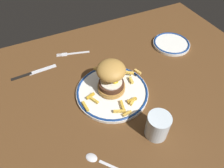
# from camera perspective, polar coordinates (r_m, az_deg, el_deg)

# --- Properties ---
(ground_plane) EXTENTS (1.33, 0.91, 0.04)m
(ground_plane) POSITION_cam_1_polar(r_m,az_deg,el_deg) (0.78, 0.05, -3.41)
(ground_plane) COLOR #57361B
(dinner_plate) EXTENTS (0.26, 0.26, 0.02)m
(dinner_plate) POSITION_cam_1_polar(r_m,az_deg,el_deg) (0.76, 0.00, -1.89)
(dinner_plate) COLOR white
(dinner_plate) RESTS_ON ground_plane
(burger) EXTENTS (0.14, 0.14, 0.11)m
(burger) POSITION_cam_1_polar(r_m,az_deg,el_deg) (0.72, -0.11, 2.10)
(burger) COLOR #B7803A
(burger) RESTS_ON dinner_plate
(fries_pile) EXTENTS (0.25, 0.25, 0.02)m
(fries_pile) POSITION_cam_1_polar(r_m,az_deg,el_deg) (0.75, 1.00, -1.33)
(fries_pile) COLOR gold
(fries_pile) RESTS_ON dinner_plate
(water_glass) EXTENTS (0.07, 0.07, 0.09)m
(water_glass) POSITION_cam_1_polar(r_m,az_deg,el_deg) (0.66, 12.26, -11.40)
(water_glass) COLOR silver
(water_glass) RESTS_ON ground_plane
(side_plate) EXTENTS (0.17, 0.17, 0.02)m
(side_plate) POSITION_cam_1_polar(r_m,az_deg,el_deg) (1.01, 15.90, 10.58)
(side_plate) COLOR white
(side_plate) RESTS_ON ground_plane
(fork) EXTENTS (0.14, 0.05, 0.00)m
(fork) POSITION_cam_1_polar(r_m,az_deg,el_deg) (0.94, -10.86, 8.21)
(fork) COLOR silver
(fork) RESTS_ON ground_plane
(knife) EXTENTS (0.18, 0.02, 0.01)m
(knife) POSITION_cam_1_polar(r_m,az_deg,el_deg) (0.90, -21.40, 2.73)
(knife) COLOR black
(knife) RESTS_ON ground_plane
(spoon) EXTENTS (0.10, 0.11, 0.01)m
(spoon) POSITION_cam_1_polar(r_m,az_deg,el_deg) (0.64, -4.39, -19.80)
(spoon) COLOR silver
(spoon) RESTS_ON ground_plane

